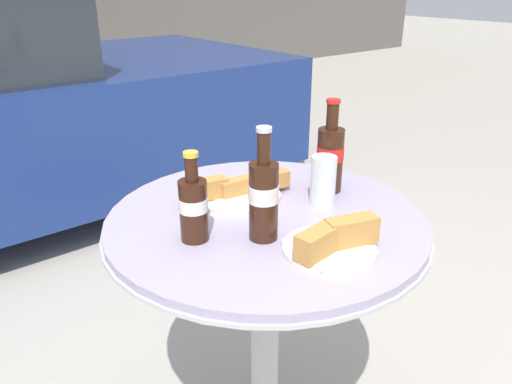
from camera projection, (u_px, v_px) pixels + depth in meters
The scene contains 7 objects.
bistro_table at pixel (265, 270), 1.29m from camera, with size 0.80×0.80×0.78m.
cola_bottle_left at pixel (330, 156), 1.34m from camera, with size 0.07×0.07×0.25m.
cola_bottle_right at pixel (264, 196), 1.09m from camera, with size 0.07×0.07×0.26m.
cola_bottle_center at pixel (193, 206), 1.09m from camera, with size 0.07×0.07×0.21m.
drinking_glass at pixel (323, 182), 1.27m from camera, with size 0.07×0.07×0.13m.
lunch_plate_near at pixel (236, 191), 1.32m from camera, with size 0.30×0.23×0.07m.
lunch_plate_far at pixel (333, 243), 1.05m from camera, with size 0.21×0.20×0.07m.
Camera 1 is at (-0.71, -0.85, 1.32)m, focal length 35.00 mm.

